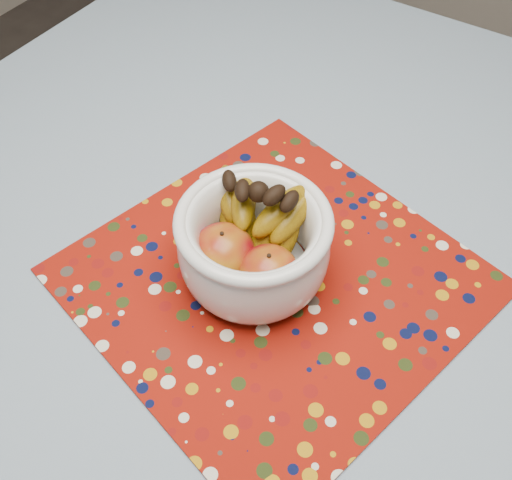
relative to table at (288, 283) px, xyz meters
The scene contains 4 objects.
table is the anchor object (origin of this frame).
tablecloth 0.08m from the table, ahead, with size 1.32×1.32×0.01m, color slate.
placemat 0.11m from the table, 79.63° to the right, with size 0.45×0.45×0.00m, color maroon.
fruit_bowl 0.17m from the table, 107.59° to the right, with size 0.21×0.19×0.14m.
Camera 1 is at (0.24, -0.45, 1.39)m, focal length 42.00 mm.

